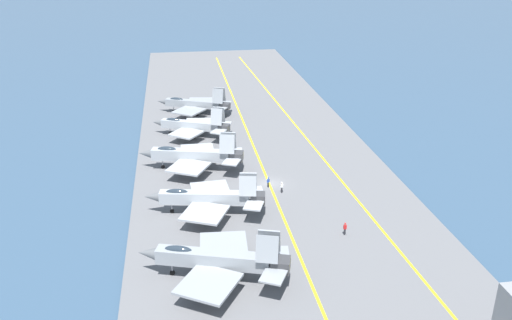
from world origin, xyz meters
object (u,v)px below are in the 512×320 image
at_px(parked_jet_fourth, 193,125).
at_px(parked_jet_fifth, 195,104).
at_px(parked_jet_third, 193,155).
at_px(crew_blue_vest, 268,182).
at_px(crew_white_vest, 282,187).
at_px(crew_red_vest, 345,228).
at_px(parked_jet_second, 208,198).
at_px(parked_jet_nearest, 216,259).

distance_m(parked_jet_fourth, parked_jet_fifth, 14.07).
relative_size(parked_jet_third, crew_blue_vest, 10.22).
distance_m(crew_white_vest, crew_red_vest, 14.43).
height_order(parked_jet_second, crew_red_vest, parked_jet_second).
xyz_separation_m(parked_jet_fifth, crew_blue_vest, (-38.41, -9.07, -1.32)).
height_order(parked_jet_nearest, parked_jet_fourth, parked_jet_nearest).
height_order(parked_jet_third, parked_jet_fifth, parked_jet_third).
bearing_deg(parked_jet_fourth, parked_jet_third, 177.50).
distance_m(parked_jet_third, crew_white_vest, 16.62).
bearing_deg(parked_jet_nearest, crew_red_vest, -67.18).
bearing_deg(crew_white_vest, parked_jet_nearest, 150.69).
distance_m(parked_jet_nearest, parked_jet_fourth, 47.05).
distance_m(parked_jet_second, crew_white_vest, 12.44).
relative_size(parked_jet_nearest, crew_blue_vest, 10.22).
distance_m(parked_jet_second, parked_jet_fourth, 31.45).
bearing_deg(parked_jet_fifth, parked_jet_nearest, 179.28).
bearing_deg(crew_white_vest, parked_jet_fifth, 14.83).
height_order(parked_jet_fourth, crew_red_vest, parked_jet_fourth).
bearing_deg(crew_white_vest, crew_blue_vest, 37.73).
height_order(parked_jet_second, parked_jet_fourth, parked_jet_fourth).
bearing_deg(parked_jet_fifth, crew_blue_vest, -166.71).
bearing_deg(crew_red_vest, crew_blue_vest, 25.05).
bearing_deg(crew_blue_vest, parked_jet_third, 52.08).
bearing_deg(parked_jet_fifth, parked_jet_second, 179.24).
height_order(parked_jet_fourth, crew_blue_vest, parked_jet_fourth).
xyz_separation_m(parked_jet_second, crew_white_vest, (4.90, -11.34, -1.49)).
distance_m(parked_jet_third, crew_blue_vest, 13.98).
relative_size(parked_jet_nearest, crew_white_vest, 9.86).
bearing_deg(crew_white_vest, crew_red_vest, -157.32).
bearing_deg(parked_jet_nearest, crew_white_vest, -29.31).
xyz_separation_m(crew_red_vest, crew_blue_vest, (15.47, 7.23, -0.03)).
height_order(parked_jet_nearest, parked_jet_second, parked_jet_nearest).
distance_m(parked_jet_fifth, crew_blue_vest, 39.49).
xyz_separation_m(parked_jet_fourth, parked_jet_fifth, (14.01, -1.19, -0.01)).
distance_m(parked_jet_nearest, crew_red_vest, 18.59).
xyz_separation_m(parked_jet_nearest, parked_jet_fourth, (47.05, 0.42, -0.35)).
bearing_deg(crew_blue_vest, parked_jet_fifth, 13.29).
relative_size(parked_jet_third, crew_red_vest, 9.90).
bearing_deg(crew_white_vest, parked_jet_second, 113.35).
bearing_deg(parked_jet_fourth, crew_red_vest, -156.31).
bearing_deg(crew_blue_vest, crew_red_vest, -154.95).
relative_size(parked_jet_third, parked_jet_fourth, 1.12).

